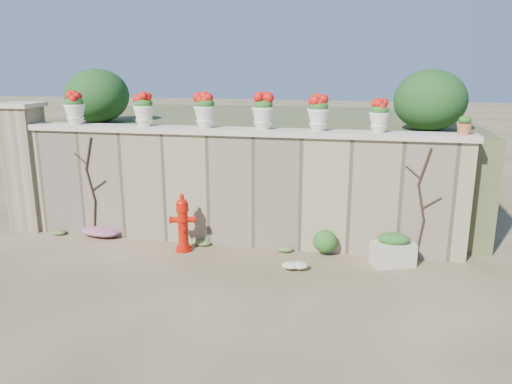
% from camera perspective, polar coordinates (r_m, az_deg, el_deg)
% --- Properties ---
extents(ground, '(80.00, 80.00, 0.00)m').
position_cam_1_polar(ground, '(7.66, -5.95, -10.23)').
color(ground, brown).
rests_on(ground, ground).
extents(stone_wall, '(8.00, 0.40, 2.00)m').
position_cam_1_polar(stone_wall, '(8.97, -2.63, 0.28)').
color(stone_wall, gray).
rests_on(stone_wall, ground).
extents(wall_cap, '(8.10, 0.52, 0.10)m').
position_cam_1_polar(wall_cap, '(8.77, -2.71, 6.95)').
color(wall_cap, beige).
rests_on(wall_cap, stone_wall).
extents(gate_pillar, '(0.72, 0.72, 2.48)m').
position_cam_1_polar(gate_pillar, '(10.71, -24.72, 2.70)').
color(gate_pillar, gray).
rests_on(gate_pillar, ground).
extents(raised_fill, '(9.00, 6.00, 2.00)m').
position_cam_1_polar(raised_fill, '(12.02, 1.17, 3.91)').
color(raised_fill, '#384C23').
rests_on(raised_fill, ground).
extents(back_shrub_left, '(1.30, 1.30, 1.10)m').
position_cam_1_polar(back_shrub_left, '(11.04, -17.68, 10.43)').
color(back_shrub_left, '#143814').
rests_on(back_shrub_left, raised_fill).
extents(back_shrub_right, '(1.30, 1.30, 1.10)m').
position_cam_1_polar(back_shrub_right, '(9.72, 19.28, 9.86)').
color(back_shrub_right, '#143814').
rests_on(back_shrub_right, raised_fill).
extents(vine_left, '(0.60, 0.04, 1.91)m').
position_cam_1_polar(vine_left, '(9.78, -18.32, 0.69)').
color(vine_left, black).
rests_on(vine_left, ground).
extents(vine_right, '(0.60, 0.04, 1.91)m').
position_cam_1_polar(vine_right, '(8.55, 18.42, -1.22)').
color(vine_right, black).
rests_on(vine_right, ground).
extents(fire_hydrant, '(0.45, 0.32, 1.03)m').
position_cam_1_polar(fire_hydrant, '(8.76, -8.37, -3.48)').
color(fire_hydrant, '#B91307').
rests_on(fire_hydrant, ground).
extents(planter_box, '(0.75, 0.59, 0.55)m').
position_cam_1_polar(planter_box, '(8.45, 15.40, -6.44)').
color(planter_box, beige).
rests_on(planter_box, ground).
extents(green_shrub, '(0.59, 0.53, 0.56)m').
position_cam_1_polar(green_shrub, '(8.63, 7.64, -5.40)').
color(green_shrub, '#1E5119').
rests_on(green_shrub, ground).
extents(magenta_clump, '(0.88, 0.59, 0.24)m').
position_cam_1_polar(magenta_clump, '(9.93, -17.41, -4.28)').
color(magenta_clump, '#CA28A0').
rests_on(magenta_clump, ground).
extents(white_flowers, '(0.51, 0.41, 0.18)m').
position_cam_1_polar(white_flowers, '(8.06, 4.28, -8.22)').
color(white_flowers, white).
rests_on(white_flowers, ground).
extents(urn_pot_0, '(0.38, 0.38, 0.59)m').
position_cam_1_polar(urn_pot_0, '(9.92, -20.01, 8.97)').
color(urn_pot_0, silver).
rests_on(urn_pot_0, wall_cap).
extents(urn_pot_1, '(0.38, 0.38, 0.59)m').
position_cam_1_polar(urn_pot_1, '(9.28, -12.70, 9.15)').
color(urn_pot_1, silver).
rests_on(urn_pot_1, wall_cap).
extents(urn_pot_2, '(0.39, 0.39, 0.61)m').
position_cam_1_polar(urn_pot_2, '(8.87, -5.86, 9.24)').
color(urn_pot_2, silver).
rests_on(urn_pot_2, wall_cap).
extents(urn_pot_3, '(0.39, 0.39, 0.61)m').
position_cam_1_polar(urn_pot_3, '(8.61, 0.81, 9.17)').
color(urn_pot_3, silver).
rests_on(urn_pot_3, wall_cap).
extents(urn_pot_4, '(0.38, 0.38, 0.59)m').
position_cam_1_polar(urn_pot_4, '(8.49, 7.15, 8.92)').
color(urn_pot_4, silver).
rests_on(urn_pot_4, wall_cap).
extents(urn_pot_5, '(0.33, 0.33, 0.52)m').
position_cam_1_polar(urn_pot_5, '(8.47, 13.90, 8.38)').
color(urn_pot_5, silver).
rests_on(urn_pot_5, wall_cap).
extents(terracotta_pot, '(0.24, 0.24, 0.29)m').
position_cam_1_polar(terracotta_pot, '(8.63, 22.72, 6.96)').
color(terracotta_pot, '#AC6234').
rests_on(terracotta_pot, wall_cap).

